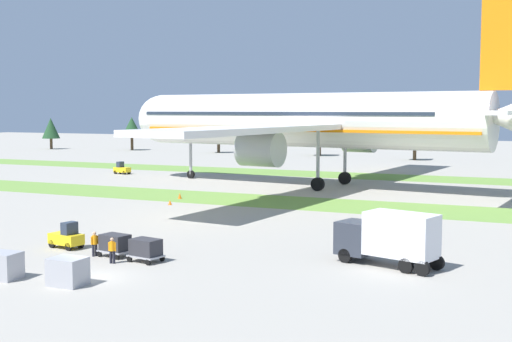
{
  "coord_description": "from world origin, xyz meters",
  "views": [
    {
      "loc": [
        25.29,
        -32.53,
        10.18
      ],
      "look_at": [
        -1.91,
        29.23,
        4.0
      ],
      "focal_mm": 47.06,
      "sensor_mm": 36.0,
      "label": 1
    }
  ],
  "objects_px": {
    "pushback_tractor": "(122,169)",
    "ground_crew_marshaller": "(112,249)",
    "taxiway_marker_2": "(180,196)",
    "ground_crew_loader": "(95,243)",
    "baggage_tug": "(67,237)",
    "taxiway_marker_0": "(400,215)",
    "uld_container_1": "(3,266)",
    "airliner": "(314,120)",
    "cargo_dolly_lead": "(115,243)",
    "uld_container_2": "(68,271)",
    "catering_truck": "(388,236)",
    "taxiway_marker_1": "(170,203)",
    "cargo_dolly_second": "(146,248)"
  },
  "relations": [
    {
      "from": "uld_container_2",
      "to": "taxiway_marker_0",
      "type": "xyz_separation_m",
      "value": [
        12.76,
        31.64,
        -0.49
      ]
    },
    {
      "from": "cargo_dolly_lead",
      "to": "airliner",
      "type": "bearing_deg",
      "value": 11.96
    },
    {
      "from": "cargo_dolly_lead",
      "to": "uld_container_1",
      "type": "height_order",
      "value": "uld_container_1"
    },
    {
      "from": "uld_container_1",
      "to": "baggage_tug",
      "type": "bearing_deg",
      "value": 105.24
    },
    {
      "from": "cargo_dolly_second",
      "to": "pushback_tractor",
      "type": "relative_size",
      "value": 0.89
    },
    {
      "from": "uld_container_1",
      "to": "taxiway_marker_2",
      "type": "bearing_deg",
      "value": 103.58
    },
    {
      "from": "catering_truck",
      "to": "taxiway_marker_2",
      "type": "bearing_deg",
      "value": 68.06
    },
    {
      "from": "ground_crew_marshaller",
      "to": "taxiway_marker_0",
      "type": "bearing_deg",
      "value": -125.83
    },
    {
      "from": "ground_crew_marshaller",
      "to": "airliner",
      "type": "bearing_deg",
      "value": -95.3
    },
    {
      "from": "catering_truck",
      "to": "taxiway_marker_1",
      "type": "distance_m",
      "value": 33.45
    },
    {
      "from": "ground_crew_loader",
      "to": "taxiway_marker_1",
      "type": "bearing_deg",
      "value": 45.41
    },
    {
      "from": "cargo_dolly_lead",
      "to": "uld_container_2",
      "type": "distance_m",
      "value": 7.73
    },
    {
      "from": "cargo_dolly_second",
      "to": "airliner",
      "type": "bearing_deg",
      "value": 15.42
    },
    {
      "from": "baggage_tug",
      "to": "cargo_dolly_lead",
      "type": "relative_size",
      "value": 1.15
    },
    {
      "from": "taxiway_marker_1",
      "to": "cargo_dolly_lead",
      "type": "bearing_deg",
      "value": -67.5
    },
    {
      "from": "cargo_dolly_lead",
      "to": "pushback_tractor",
      "type": "xyz_separation_m",
      "value": [
        -34.73,
        50.29,
        -0.1
      ]
    },
    {
      "from": "pushback_tractor",
      "to": "taxiway_marker_0",
      "type": "distance_m",
      "value": 55.98
    },
    {
      "from": "uld_container_2",
      "to": "uld_container_1",
      "type": "bearing_deg",
      "value": -175.04
    },
    {
      "from": "taxiway_marker_2",
      "to": "uld_container_1",
      "type": "bearing_deg",
      "value": -76.42
    },
    {
      "from": "ground_crew_loader",
      "to": "airliner",
      "type": "bearing_deg",
      "value": 26.05
    },
    {
      "from": "pushback_tractor",
      "to": "uld_container_2",
      "type": "bearing_deg",
      "value": 39.26
    },
    {
      "from": "cargo_dolly_lead",
      "to": "taxiway_marker_2",
      "type": "relative_size",
      "value": 3.55
    },
    {
      "from": "cargo_dolly_lead",
      "to": "taxiway_marker_0",
      "type": "height_order",
      "value": "cargo_dolly_lead"
    },
    {
      "from": "baggage_tug",
      "to": "pushback_tractor",
      "type": "xyz_separation_m",
      "value": [
        -29.79,
        49.39,
        0.0
      ]
    },
    {
      "from": "cargo_dolly_lead",
      "to": "ground_crew_loader",
      "type": "height_order",
      "value": "ground_crew_loader"
    },
    {
      "from": "ground_crew_marshaller",
      "to": "baggage_tug",
      "type": "bearing_deg",
      "value": -32.6
    },
    {
      "from": "taxiway_marker_1",
      "to": "taxiway_marker_2",
      "type": "distance_m",
      "value": 5.01
    },
    {
      "from": "baggage_tug",
      "to": "airliner",
      "type": "bearing_deg",
      "value": 5.77
    },
    {
      "from": "pushback_tractor",
      "to": "uld_container_2",
      "type": "height_order",
      "value": "pushback_tractor"
    },
    {
      "from": "cargo_dolly_lead",
      "to": "ground_crew_loader",
      "type": "distance_m",
      "value": 1.44
    },
    {
      "from": "taxiway_marker_1",
      "to": "uld_container_2",
      "type": "bearing_deg",
      "value": -69.2
    },
    {
      "from": "uld_container_2",
      "to": "cargo_dolly_second",
      "type": "bearing_deg",
      "value": 83.2
    },
    {
      "from": "ground_crew_loader",
      "to": "pushback_tractor",
      "type": "bearing_deg",
      "value": 59.47
    },
    {
      "from": "catering_truck",
      "to": "taxiway_marker_2",
      "type": "relative_size",
      "value": 10.66
    },
    {
      "from": "ground_crew_marshaller",
      "to": "uld_container_2",
      "type": "bearing_deg",
      "value": 91.35
    },
    {
      "from": "taxiway_marker_2",
      "to": "pushback_tractor",
      "type": "bearing_deg",
      "value": 136.74
    },
    {
      "from": "baggage_tug",
      "to": "taxiway_marker_2",
      "type": "distance_m",
      "value": 28.03
    },
    {
      "from": "baggage_tug",
      "to": "uld_container_1",
      "type": "relative_size",
      "value": 1.4
    },
    {
      "from": "baggage_tug",
      "to": "taxiway_marker_0",
      "type": "bearing_deg",
      "value": -29.87
    },
    {
      "from": "airliner",
      "to": "taxiway_marker_0",
      "type": "bearing_deg",
      "value": -137.28
    },
    {
      "from": "airliner",
      "to": "taxiway_marker_1",
      "type": "xyz_separation_m",
      "value": [
        -8.46,
        -22.87,
        -8.57
      ]
    },
    {
      "from": "taxiway_marker_2",
      "to": "ground_crew_loader",
      "type": "bearing_deg",
      "value": -70.94
    },
    {
      "from": "airliner",
      "to": "taxiway_marker_0",
      "type": "distance_m",
      "value": 28.62
    },
    {
      "from": "pushback_tractor",
      "to": "ground_crew_marshaller",
      "type": "height_order",
      "value": "pushback_tractor"
    },
    {
      "from": "catering_truck",
      "to": "uld_container_2",
      "type": "relative_size",
      "value": 3.66
    },
    {
      "from": "airliner",
      "to": "ground_crew_marshaller",
      "type": "height_order",
      "value": "airliner"
    },
    {
      "from": "catering_truck",
      "to": "pushback_tractor",
      "type": "xyz_separation_m",
      "value": [
        -52.76,
        45.47,
        -1.14
      ]
    },
    {
      "from": "cargo_dolly_second",
      "to": "uld_container_1",
      "type": "distance_m",
      "value": 9.11
    },
    {
      "from": "baggage_tug",
      "to": "pushback_tractor",
      "type": "height_order",
      "value": "same"
    },
    {
      "from": "baggage_tug",
      "to": "taxiway_marker_0",
      "type": "height_order",
      "value": "baggage_tug"
    }
  ]
}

